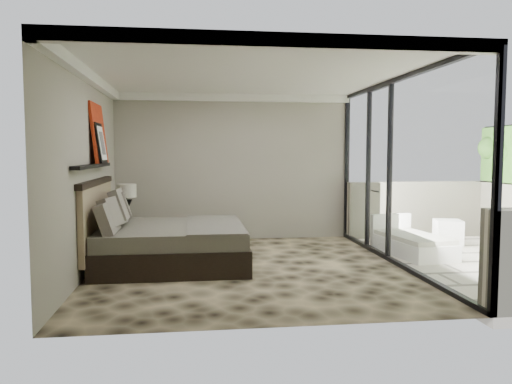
{
  "coord_description": "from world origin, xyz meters",
  "views": [
    {
      "loc": [
        -0.79,
        -7.13,
        1.69
      ],
      "look_at": [
        0.17,
        0.4,
        1.09
      ],
      "focal_mm": 35.0,
      "sensor_mm": 36.0,
      "label": 1
    }
  ],
  "objects": [
    {
      "name": "terrace_slab",
      "position": [
        3.75,
        0.0,
        -0.06
      ],
      "size": [
        3.0,
        5.0,
        0.12
      ],
      "primitive_type": "cube",
      "color": "beige",
      "rests_on": "ground"
    },
    {
      "name": "lounger",
      "position": [
        2.8,
        0.68,
        0.18
      ],
      "size": [
        0.96,
        1.61,
        0.59
      ],
      "rotation": [
        0.0,
        0.0,
        0.14
      ],
      "color": "white",
      "rests_on": "terrace_slab"
    },
    {
      "name": "ottoman",
      "position": [
        3.84,
        1.4,
        0.23
      ],
      "size": [
        0.55,
        0.55,
        0.46
      ],
      "primitive_type": "cube",
      "rotation": [
        0.0,
        0.0,
        -0.24
      ],
      "color": "white",
      "rests_on": "terrace_slab"
    },
    {
      "name": "bed",
      "position": [
        -1.21,
        0.38,
        0.36
      ],
      "size": [
        2.23,
        2.15,
        1.23
      ],
      "color": "black",
      "rests_on": "floor"
    },
    {
      "name": "ceiling",
      "position": [
        0.0,
        0.0,
        2.79
      ],
      "size": [
        4.5,
        5.0,
        0.02
      ],
      "primitive_type": "cube",
      "color": "silver",
      "rests_on": "back_wall"
    },
    {
      "name": "floor",
      "position": [
        0.0,
        0.0,
        0.0
      ],
      "size": [
        5.0,
        5.0,
        0.0
      ],
      "primitive_type": "plane",
      "color": "black",
      "rests_on": "ground"
    },
    {
      "name": "left_wall",
      "position": [
        -2.24,
        0.0,
        1.4
      ],
      "size": [
        0.02,
        5.0,
        2.8
      ],
      "primitive_type": "cube",
      "color": "gray",
      "rests_on": "floor"
    },
    {
      "name": "abstract_canvas",
      "position": [
        -2.19,
        0.67,
        1.97
      ],
      "size": [
        0.13,
        0.9,
        0.9
      ],
      "primitive_type": "cube",
      "rotation": [
        0.0,
        -0.1,
        0.0
      ],
      "color": "#B0170F",
      "rests_on": "picture_ledge"
    },
    {
      "name": "back_wall",
      "position": [
        0.0,
        2.49,
        1.4
      ],
      "size": [
        4.5,
        0.02,
        2.8
      ],
      "primitive_type": "cube",
      "color": "gray",
      "rests_on": "floor"
    },
    {
      "name": "picture_ledge",
      "position": [
        -2.18,
        0.1,
        1.5
      ],
      "size": [
        0.12,
        2.2,
        0.05
      ],
      "primitive_type": "cube",
      "color": "black",
      "rests_on": "left_wall"
    },
    {
      "name": "framed_print",
      "position": [
        -2.14,
        0.52,
        1.82
      ],
      "size": [
        0.11,
        0.5,
        0.6
      ],
      "primitive_type": "cube",
      "rotation": [
        0.0,
        -0.14,
        0.0
      ],
      "color": "black",
      "rests_on": "picture_ledge"
    },
    {
      "name": "table_lamp",
      "position": [
        -1.94,
        1.73,
        0.92
      ],
      "size": [
        0.34,
        0.34,
        0.62
      ],
      "color": "black",
      "rests_on": "nightstand"
    },
    {
      "name": "glass_wall",
      "position": [
        2.25,
        0.0,
        1.4
      ],
      "size": [
        0.08,
        5.0,
        2.8
      ],
      "primitive_type": "cube",
      "color": "white",
      "rests_on": "floor"
    },
    {
      "name": "nightstand",
      "position": [
        -1.99,
        1.7,
        0.28
      ],
      "size": [
        0.58,
        0.58,
        0.56
      ],
      "primitive_type": "cube",
      "rotation": [
        0.0,
        0.0,
        0.03
      ],
      "color": "black",
      "rests_on": "floor"
    }
  ]
}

